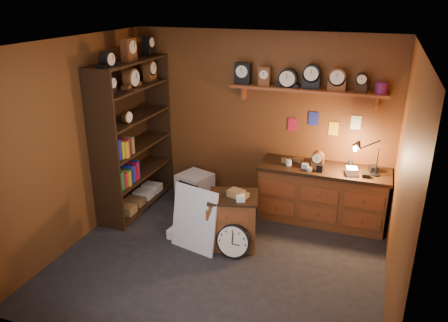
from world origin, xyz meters
TOP-DOWN VIEW (x-y plane):
  - floor at (0.00, 0.00)m, footprint 4.00×4.00m
  - room_shell at (0.04, 0.11)m, footprint 4.02×3.62m
  - shelving_unit at (-1.79, 0.98)m, footprint 0.47×1.60m
  - workbench at (1.05, 1.47)m, footprint 1.85×0.66m
  - low_cabinet at (0.03, 0.40)m, footprint 0.75×0.68m
  - big_round_clock at (0.13, 0.12)m, footprint 0.46×0.16m
  - white_panel at (-0.42, 0.13)m, footprint 0.69×0.33m
  - mini_fridge at (-0.95, 1.39)m, footprint 0.59×0.61m
  - floor_box_a at (-0.69, 0.64)m, footprint 0.35×0.32m
  - floor_box_b at (-0.74, 0.32)m, footprint 0.26×0.30m
  - floor_box_c at (-0.60, 0.36)m, footprint 0.32×0.32m

SIDE VIEW (x-z plane):
  - floor at x=0.00m, z-range 0.00..0.00m
  - white_panel at x=-0.42m, z-range -0.44..0.44m
  - floor_box_b at x=-0.74m, z-range 0.00..0.14m
  - floor_box_a at x=-0.69m, z-range 0.00..0.18m
  - floor_box_c at x=-0.60m, z-range 0.00..0.19m
  - big_round_clock at x=0.13m, z-range -0.01..0.46m
  - mini_fridge at x=-0.95m, z-range 0.00..0.49m
  - low_cabinet at x=0.03m, z-range -0.01..0.80m
  - workbench at x=1.05m, z-range -0.21..1.15m
  - shelving_unit at x=-1.79m, z-range -0.03..2.54m
  - room_shell at x=0.04m, z-range 0.37..3.08m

